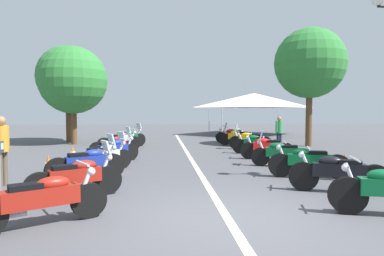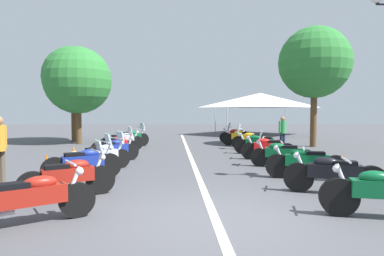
{
  "view_description": "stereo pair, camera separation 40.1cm",
  "coord_description": "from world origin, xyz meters",
  "px_view_note": "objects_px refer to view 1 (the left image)",
  "views": [
    {
      "loc": [
        -5.56,
        1.13,
        1.86
      ],
      "look_at": [
        6.66,
        0.0,
        1.22
      ],
      "focal_mm": 31.01,
      "sensor_mm": 36.0,
      "label": 1
    },
    {
      "loc": [
        -5.56,
        0.73,
        1.86
      ],
      "look_at": [
        6.66,
        0.0,
        1.22
      ],
      "focal_mm": 31.01,
      "sensor_mm": 36.0,
      "label": 2
    }
  ],
  "objects_px": {
    "traffic_cone_0": "(344,165)",
    "event_tent": "(254,100)",
    "motorcycle_right_row_6": "(250,140)",
    "motorcycle_right_row_8": "(233,135)",
    "motorcycle_left_row_4": "(113,150)",
    "motorcycle_right_row_2": "(308,161)",
    "motorcycle_left_row_3": "(103,156)",
    "traffic_cone_1": "(73,154)",
    "motorcycle_left_row_0": "(43,199)",
    "motorcycle_right_row_3": "(282,153)",
    "motorcycle_left_row_1": "(77,177)",
    "traffic_cone_2": "(48,165)",
    "motorcycle_left_row_2": "(88,163)",
    "motorcycle_right_row_1": "(338,172)",
    "motorcycle_left_row_6": "(120,141)",
    "motorcycle_right_row_5": "(257,143)",
    "motorcycle_right_row_4": "(267,147)",
    "motorcycle_left_row_5": "(114,145)",
    "roadside_tree_2": "(310,63)",
    "motorcycle_left_row_7": "(129,138)",
    "bystander_1": "(279,130)",
    "bystander_0": "(1,145)"
  },
  "relations": [
    {
      "from": "motorcycle_right_row_5",
      "to": "event_tent",
      "type": "relative_size",
      "value": 0.31
    },
    {
      "from": "motorcycle_left_row_3",
      "to": "motorcycle_right_row_5",
      "type": "height_order",
      "value": "motorcycle_left_row_3"
    },
    {
      "from": "motorcycle_left_row_3",
      "to": "motorcycle_left_row_2",
      "type": "bearing_deg",
      "value": -135.36
    },
    {
      "from": "motorcycle_left_row_6",
      "to": "motorcycle_right_row_5",
      "type": "relative_size",
      "value": 0.91
    },
    {
      "from": "motorcycle_left_row_5",
      "to": "motorcycle_right_row_5",
      "type": "relative_size",
      "value": 0.88
    },
    {
      "from": "motorcycle_right_row_8",
      "to": "motorcycle_left_row_3",
      "type": "bearing_deg",
      "value": 72.51
    },
    {
      "from": "motorcycle_left_row_3",
      "to": "motorcycle_left_row_6",
      "type": "relative_size",
      "value": 0.87
    },
    {
      "from": "motorcycle_left_row_1",
      "to": "traffic_cone_0",
      "type": "distance_m",
      "value": 7.32
    },
    {
      "from": "traffic_cone_1",
      "to": "roadside_tree_2",
      "type": "relative_size",
      "value": 0.1
    },
    {
      "from": "motorcycle_left_row_1",
      "to": "bystander_1",
      "type": "height_order",
      "value": "bystander_1"
    },
    {
      "from": "motorcycle_right_row_6",
      "to": "motorcycle_right_row_8",
      "type": "bearing_deg",
      "value": -64.06
    },
    {
      "from": "motorcycle_right_row_6",
      "to": "motorcycle_right_row_8",
      "type": "distance_m",
      "value": 3.33
    },
    {
      "from": "motorcycle_right_row_6",
      "to": "traffic_cone_1",
      "type": "relative_size",
      "value": 3.14
    },
    {
      "from": "motorcycle_left_row_2",
      "to": "motorcycle_right_row_2",
      "type": "xyz_separation_m",
      "value": [
        -0.16,
        -5.98,
        -0.01
      ]
    },
    {
      "from": "motorcycle_left_row_6",
      "to": "traffic_cone_1",
      "type": "xyz_separation_m",
      "value": [
        -3.19,
        1.29,
        -0.17
      ]
    },
    {
      "from": "motorcycle_left_row_7",
      "to": "traffic_cone_2",
      "type": "distance_m",
      "value": 7.48
    },
    {
      "from": "motorcycle_left_row_2",
      "to": "motorcycle_right_row_4",
      "type": "distance_m",
      "value": 6.81
    },
    {
      "from": "motorcycle_left_row_5",
      "to": "traffic_cone_0",
      "type": "xyz_separation_m",
      "value": [
        -4.77,
        -7.21,
        -0.17
      ]
    },
    {
      "from": "motorcycle_right_row_5",
      "to": "roadside_tree_2",
      "type": "bearing_deg",
      "value": -121.85
    },
    {
      "from": "motorcycle_right_row_3",
      "to": "bystander_1",
      "type": "bearing_deg",
      "value": -90.41
    },
    {
      "from": "traffic_cone_0",
      "to": "traffic_cone_1",
      "type": "relative_size",
      "value": 1.0
    },
    {
      "from": "motorcycle_right_row_5",
      "to": "motorcycle_right_row_8",
      "type": "xyz_separation_m",
      "value": [
        4.91,
        -0.05,
        -0.01
      ]
    },
    {
      "from": "motorcycle_right_row_6",
      "to": "motorcycle_right_row_8",
      "type": "relative_size",
      "value": 0.94
    },
    {
      "from": "traffic_cone_1",
      "to": "motorcycle_right_row_1",
      "type": "bearing_deg",
      "value": -125.88
    },
    {
      "from": "motorcycle_right_row_1",
      "to": "motorcycle_right_row_4",
      "type": "distance_m",
      "value": 5.13
    },
    {
      "from": "motorcycle_left_row_1",
      "to": "motorcycle_left_row_4",
      "type": "relative_size",
      "value": 1.06
    },
    {
      "from": "motorcycle_left_row_4",
      "to": "motorcycle_right_row_2",
      "type": "relative_size",
      "value": 0.8
    },
    {
      "from": "motorcycle_left_row_3",
      "to": "traffic_cone_1",
      "type": "distance_m",
      "value": 2.39
    },
    {
      "from": "motorcycle_left_row_1",
      "to": "motorcycle_left_row_6",
      "type": "xyz_separation_m",
      "value": [
        8.38,
        0.14,
        -0.01
      ]
    },
    {
      "from": "motorcycle_left_row_5",
      "to": "motorcycle_right_row_3",
      "type": "relative_size",
      "value": 0.91
    },
    {
      "from": "motorcycle_right_row_5",
      "to": "traffic_cone_2",
      "type": "bearing_deg",
      "value": 49.29
    },
    {
      "from": "motorcycle_right_row_1",
      "to": "motorcycle_right_row_5",
      "type": "relative_size",
      "value": 1.01
    },
    {
      "from": "motorcycle_right_row_5",
      "to": "motorcycle_left_row_3",
      "type": "bearing_deg",
      "value": 50.47
    },
    {
      "from": "motorcycle_left_row_5",
      "to": "motorcycle_right_row_5",
      "type": "bearing_deg",
      "value": -27.12
    },
    {
      "from": "motorcycle_left_row_4",
      "to": "bystander_0",
      "type": "distance_m",
      "value": 4.28
    },
    {
      "from": "traffic_cone_0",
      "to": "event_tent",
      "type": "xyz_separation_m",
      "value": [
        15.87,
        -1.82,
        2.36
      ]
    },
    {
      "from": "motorcycle_left_row_7",
      "to": "traffic_cone_2",
      "type": "xyz_separation_m",
      "value": [
        -7.32,
        1.56,
        -0.19
      ]
    },
    {
      "from": "motorcycle_left_row_6",
      "to": "motorcycle_right_row_3",
      "type": "relative_size",
      "value": 0.94
    },
    {
      "from": "motorcycle_left_row_0",
      "to": "motorcycle_right_row_3",
      "type": "xyz_separation_m",
      "value": [
        5.16,
        -5.88,
        0.01
      ]
    },
    {
      "from": "motorcycle_left_row_6",
      "to": "event_tent",
      "type": "bearing_deg",
      "value": 14.97
    },
    {
      "from": "motorcycle_left_row_2",
      "to": "motorcycle_right_row_1",
      "type": "height_order",
      "value": "motorcycle_left_row_2"
    },
    {
      "from": "motorcycle_left_row_1",
      "to": "traffic_cone_2",
      "type": "distance_m",
      "value": 3.01
    },
    {
      "from": "motorcycle_right_row_2",
      "to": "motorcycle_right_row_3",
      "type": "distance_m",
      "value": 1.84
    },
    {
      "from": "motorcycle_left_row_2",
      "to": "motorcycle_right_row_8",
      "type": "height_order",
      "value": "motorcycle_left_row_2"
    },
    {
      "from": "motorcycle_left_row_6",
      "to": "bystander_1",
      "type": "height_order",
      "value": "bystander_1"
    },
    {
      "from": "motorcycle_left_row_3",
      "to": "motorcycle_left_row_4",
      "type": "xyz_separation_m",
      "value": [
        1.7,
        -0.06,
        -0.01
      ]
    },
    {
      "from": "event_tent",
      "to": "motorcycle_right_row_6",
      "type": "bearing_deg",
      "value": 163.09
    },
    {
      "from": "motorcycle_left_row_0",
      "to": "motorcycle_left_row_5",
      "type": "bearing_deg",
      "value": 59.4
    },
    {
      "from": "motorcycle_left_row_3",
      "to": "motorcycle_right_row_4",
      "type": "distance_m",
      "value": 6.07
    },
    {
      "from": "motorcycle_right_row_4",
      "to": "traffic_cone_2",
      "type": "distance_m",
      "value": 7.65
    }
  ]
}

